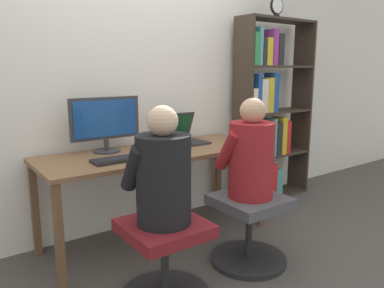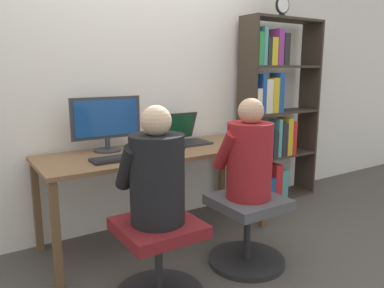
{
  "view_description": "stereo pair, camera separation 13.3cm",
  "coord_description": "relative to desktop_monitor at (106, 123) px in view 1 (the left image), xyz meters",
  "views": [
    {
      "loc": [
        -1.44,
        -2.15,
        1.36
      ],
      "look_at": [
        0.19,
        0.14,
        0.8
      ],
      "focal_mm": 35.0,
      "sensor_mm": 36.0,
      "label": 1
    },
    {
      "loc": [
        -1.33,
        -2.22,
        1.36
      ],
      "look_at": [
        0.19,
        0.14,
        0.8
      ],
      "focal_mm": 35.0,
      "sensor_mm": 36.0,
      "label": 2
    }
  ],
  "objects": [
    {
      "name": "bookshelf",
      "position": [
        1.73,
        -0.02,
        -0.1
      ],
      "size": [
        0.92,
        0.27,
        1.86
      ],
      "color": "#382D23",
      "rests_on": "ground_plane"
    },
    {
      "name": "person_at_monitor",
      "position": [
        -0.05,
        -0.92,
        -0.18
      ],
      "size": [
        0.39,
        0.34,
        0.68
      ],
      "color": "black",
      "rests_on": "office_chair_left"
    },
    {
      "name": "person_at_laptop",
      "position": [
        0.67,
        -0.88,
        -0.17
      ],
      "size": [
        0.38,
        0.34,
        0.69
      ],
      "color": "maroon",
      "rests_on": "office_chair_right"
    },
    {
      "name": "wall_back",
      "position": [
        0.34,
        0.21,
        0.34
      ],
      "size": [
        10.0,
        0.05,
        2.6
      ],
      "color": "white",
      "rests_on": "ground_plane"
    },
    {
      "name": "ground_plane",
      "position": [
        0.34,
        -0.53,
        -0.96
      ],
      "size": [
        14.0,
        14.0,
        0.0
      ],
      "primitive_type": "plane",
      "color": "#4C4742"
    },
    {
      "name": "computer_mouse_by_keyboard",
      "position": [
        0.25,
        -0.36,
        -0.2
      ],
      "size": [
        0.07,
        0.11,
        0.04
      ],
      "color": "black",
      "rests_on": "desk"
    },
    {
      "name": "laptop",
      "position": [
        0.66,
        -0.05,
        -0.17
      ],
      "size": [
        0.37,
        0.35,
        0.25
      ],
      "color": "#2D2D30",
      "rests_on": "desk"
    },
    {
      "name": "desktop_monitor",
      "position": [
        0.0,
        0.0,
        0.0
      ],
      "size": [
        0.55,
        0.21,
        0.42
      ],
      "color": "#333338",
      "rests_on": "desk"
    },
    {
      "name": "keyboard",
      "position": [
        -0.03,
        -0.33,
        -0.21
      ],
      "size": [
        0.41,
        0.16,
        0.03
      ],
      "color": "#232326",
      "rests_on": "desk"
    },
    {
      "name": "desk",
      "position": [
        0.34,
        -0.19,
        -0.3
      ],
      "size": [
        1.82,
        0.68,
        0.74
      ],
      "color": "brown",
      "rests_on": "ground_plane"
    },
    {
      "name": "office_chair_left",
      "position": [
        -0.05,
        -0.93,
        -0.69
      ],
      "size": [
        0.54,
        0.54,
        0.49
      ],
      "color": "#262628",
      "rests_on": "ground_plane"
    },
    {
      "name": "desk_clock",
      "position": [
        1.76,
        -0.08,
        1.0
      ],
      "size": [
        0.16,
        0.03,
        0.18
      ],
      "color": "black",
      "rests_on": "bookshelf"
    },
    {
      "name": "office_chair_right",
      "position": [
        0.67,
        -0.89,
        -0.69
      ],
      "size": [
        0.54,
        0.54,
        0.49
      ],
      "color": "#262628",
      "rests_on": "ground_plane"
    }
  ]
}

